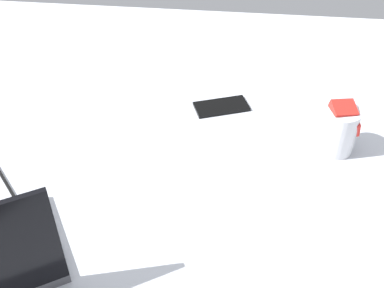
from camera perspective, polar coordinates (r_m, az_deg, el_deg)
bed_mattress at (r=129.67cm, az=-9.75°, el=-0.64°), size 180.00×140.00×18.00cm
snack_cup at (r=115.52cm, az=16.97°, el=1.77°), size 9.30×9.00×13.13cm
cell_phone at (r=127.41cm, az=3.51°, el=4.47°), size 15.50×11.33×0.80cm
charger_cable at (r=112.54cm, az=-21.22°, el=-4.36°), size 11.82×13.03×0.60cm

